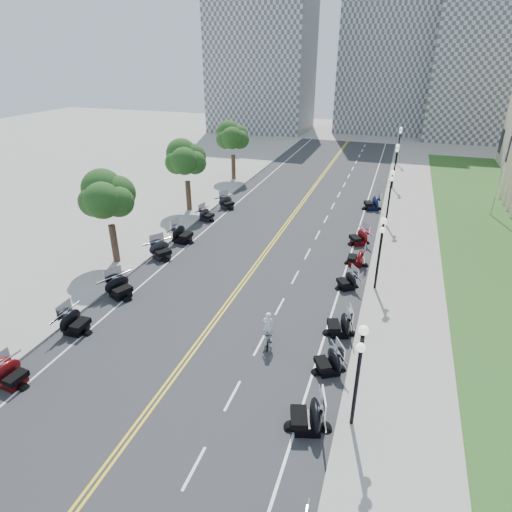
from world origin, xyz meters
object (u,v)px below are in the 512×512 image
(flagpole, at_px, (503,164))
(cyclist_rider, at_px, (268,316))
(bicycle, at_px, (268,338))
(motorcycle_n_3, at_px, (307,415))

(flagpole, distance_m, cyclist_rider, 29.78)
(flagpole, bearing_deg, cyclist_rider, -119.01)
(cyclist_rider, bearing_deg, bicycle, -0.00)
(bicycle, bearing_deg, cyclist_rider, 0.00)
(flagpole, xyz_separation_m, bicycle, (-14.36, -25.90, -4.51))
(motorcycle_n_3, bearing_deg, flagpole, 143.28)
(flagpole, relative_size, motorcycle_n_3, 4.64)
(flagpole, distance_m, motorcycle_n_3, 32.99)
(flagpole, height_order, motorcycle_n_3, flagpole)
(bicycle, xyz_separation_m, cyclist_rider, (0.00, 0.00, 1.36))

